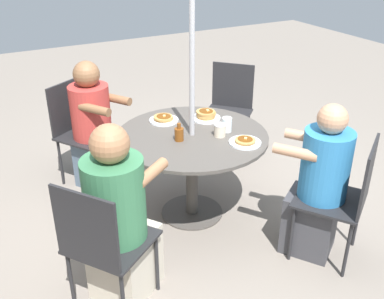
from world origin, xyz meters
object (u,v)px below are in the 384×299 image
(patio_chair_west, at_px, (102,241))
(pancake_plate_a, at_px, (206,116))
(pancake_plate_b, at_px, (245,142))
(patio_chair_north, at_px, (345,194))
(diner_west, at_px, (119,222))
(pancake_plate_c, at_px, (164,119))
(patio_table, at_px, (192,149))
(diner_south, at_px, (95,131))
(patio_chair_south, at_px, (79,126))
(coffee_cup, at_px, (220,130))
(patio_chair_east, at_px, (229,105))
(syrup_bottle, at_px, (179,134))
(drinking_glass_a, at_px, (227,125))
(diner_north, at_px, (318,188))

(patio_chair_west, bearing_deg, pancake_plate_a, 91.20)
(pancake_plate_a, bearing_deg, pancake_plate_b, -177.46)
(patio_chair_north, height_order, diner_west, diner_west)
(pancake_plate_a, height_order, pancake_plate_c, pancake_plate_a)
(patio_table, distance_m, diner_south, 0.97)
(patio_table, bearing_deg, pancake_plate_a, -49.01)
(patio_chair_south, bearing_deg, pancake_plate_a, 105.97)
(diner_west, xyz_separation_m, coffee_cup, (0.44, -0.96, 0.22))
(diner_south, xyz_separation_m, coffee_cup, (-0.94, -0.68, 0.24))
(patio_chair_east, xyz_separation_m, diner_west, (-1.35, 1.62, 0.02))
(pancake_plate_c, bearing_deg, pancake_plate_a, -110.83)
(patio_table, height_order, syrup_bottle, syrup_bottle)
(patio_chair_west, bearing_deg, diner_south, 128.87)
(diner_west, bearing_deg, patio_chair_east, 94.23)
(patio_table, relative_size, drinking_glass_a, 10.42)
(diner_west, height_order, syrup_bottle, diner_west)
(patio_table, distance_m, pancake_plate_b, 0.43)
(patio_chair_north, bearing_deg, pancake_plate_c, 85.34)
(diner_north, distance_m, coffee_cup, 0.81)
(pancake_plate_b, bearing_deg, syrup_bottle, 55.45)
(diner_south, distance_m, coffee_cup, 1.19)
(patio_table, distance_m, patio_chair_west, 1.15)
(diner_north, height_order, patio_chair_east, diner_north)
(patio_table, relative_size, patio_chair_west, 1.26)
(pancake_plate_b, distance_m, coffee_cup, 0.22)
(coffee_cup, relative_size, drinking_glass_a, 0.87)
(syrup_bottle, xyz_separation_m, coffee_cup, (-0.08, -0.30, -0.00))
(patio_table, distance_m, patio_chair_east, 1.15)
(diner_north, relative_size, pancake_plate_a, 4.84)
(patio_chair_west, height_order, drinking_glass_a, patio_chair_west)
(diner_north, height_order, patio_chair_south, diner_north)
(patio_chair_east, xyz_separation_m, pancake_plate_c, (-0.45, 0.91, 0.20))
(patio_chair_east, height_order, diner_south, diner_south)
(patio_table, xyz_separation_m, patio_chair_south, (0.97, 0.61, -0.06))
(diner_south, bearing_deg, syrup_bottle, 81.82)
(pancake_plate_a, bearing_deg, patio_chair_east, -45.87)
(patio_chair_east, relative_size, pancake_plate_a, 3.89)
(patio_chair_north, relative_size, pancake_plate_c, 3.89)
(pancake_plate_a, bearing_deg, diner_west, 126.81)
(patio_table, xyz_separation_m, syrup_bottle, (-0.05, 0.13, 0.18))
(patio_chair_west, height_order, syrup_bottle, patio_chair_west)
(pancake_plate_b, height_order, pancake_plate_c, pancake_plate_c)
(patio_chair_south, distance_m, pancake_plate_c, 0.85)
(diner_south, relative_size, drinking_glass_a, 10.28)
(patio_chair_west, xyz_separation_m, syrup_bottle, (0.62, -0.80, 0.24))
(patio_chair_north, distance_m, syrup_bottle, 1.21)
(patio_chair_north, xyz_separation_m, drinking_glass_a, (0.87, 0.38, 0.24))
(patio_chair_north, xyz_separation_m, patio_chair_west, (0.28, 1.58, 0.00))
(patio_chair_south, bearing_deg, diner_north, 90.95)
(patio_table, xyz_separation_m, diner_south, (0.82, 0.52, -0.06))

